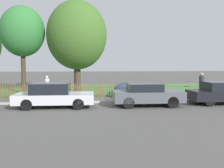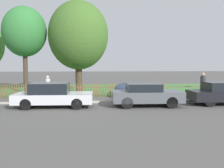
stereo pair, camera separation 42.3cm
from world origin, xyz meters
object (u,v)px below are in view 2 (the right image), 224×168
object	(u,v)px
parked_car_navy_estate	(53,95)
parked_car_red_compact	(146,94)
tree_behind_motorcycle	(24,32)
pedestrian_by_lamp	(203,84)
tree_mid_park	(78,35)
covered_motorcycle	(129,89)
pedestrian_near_fence	(48,86)

from	to	relation	value
parked_car_navy_estate	parked_car_red_compact	distance (m)	5.29
tree_behind_motorcycle	pedestrian_by_lamp	bearing A→B (deg)	-15.94
tree_behind_motorcycle	tree_mid_park	world-z (taller)	tree_mid_park
covered_motorcycle	tree_behind_motorcycle	distance (m)	9.77
parked_car_red_compact	pedestrian_near_fence	xyz separation A→B (m)	(-6.18, 3.61, 0.23)
tree_behind_motorcycle	pedestrian_near_fence	distance (m)	5.71
parked_car_navy_estate	pedestrian_by_lamp	xyz separation A→B (m)	(10.04, 2.96, 0.32)
covered_motorcycle	pedestrian_by_lamp	size ratio (longest dim) A/B	1.15
covered_motorcycle	parked_car_navy_estate	bearing A→B (deg)	-145.39
parked_car_red_compact	pedestrian_near_fence	size ratio (longest dim) A/B	2.48
pedestrian_by_lamp	parked_car_red_compact	bearing A→B (deg)	43.00
parked_car_navy_estate	tree_behind_motorcycle	world-z (taller)	tree_behind_motorcycle
parked_car_red_compact	tree_mid_park	xyz separation A→B (m)	(-4.21, 6.89, 4.06)
pedestrian_near_fence	pedestrian_by_lamp	world-z (taller)	pedestrian_by_lamp
covered_motorcycle	tree_mid_park	bearing A→B (deg)	136.92
pedestrian_by_lamp	covered_motorcycle	bearing A→B (deg)	7.34
parked_car_navy_estate	tree_behind_motorcycle	size ratio (longest dim) A/B	0.62
parked_car_red_compact	tree_behind_motorcycle	xyz separation A→B (m)	(-8.53, 6.85, 4.30)
tree_behind_motorcycle	pedestrian_by_lamp	world-z (taller)	tree_behind_motorcycle
tree_mid_park	pedestrian_by_lamp	distance (m)	10.43
parked_car_navy_estate	tree_mid_park	distance (m)	7.98
parked_car_navy_estate	covered_motorcycle	world-z (taller)	parked_car_navy_estate
parked_car_navy_estate	parked_car_red_compact	world-z (taller)	parked_car_navy_estate
pedestrian_near_fence	tree_behind_motorcycle	bearing A→B (deg)	96.62
parked_car_red_compact	tree_mid_park	distance (m)	9.03
covered_motorcycle	pedestrian_near_fence	xyz separation A→B (m)	(-5.69, 0.28, 0.23)
parked_car_red_compact	pedestrian_by_lamp	xyz separation A→B (m)	(4.75, 3.06, 0.33)
tree_behind_motorcycle	parked_car_navy_estate	bearing A→B (deg)	-64.40
pedestrian_near_fence	parked_car_navy_estate	bearing A→B (deg)	-104.89
tree_behind_motorcycle	parked_car_red_compact	bearing A→B (deg)	-38.79
pedestrian_near_fence	tree_mid_park	bearing A→B (deg)	29.80
parked_car_navy_estate	pedestrian_by_lamp	bearing A→B (deg)	17.39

